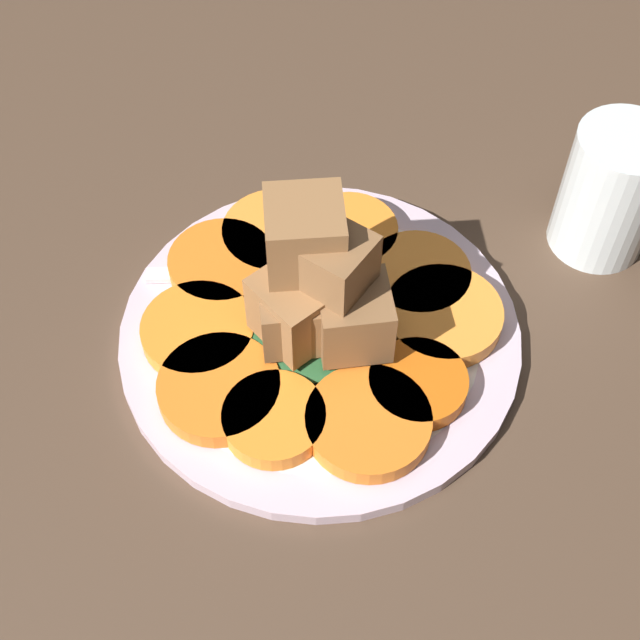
# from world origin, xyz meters

# --- Properties ---
(table_slab) EXTENTS (1.20, 1.20, 0.02)m
(table_slab) POSITION_xyz_m (0.00, 0.00, 0.01)
(table_slab) COLOR #4C3828
(table_slab) RESTS_ON ground
(plate) EXTENTS (0.26, 0.26, 0.01)m
(plate) POSITION_xyz_m (0.00, 0.00, 0.03)
(plate) COLOR silver
(plate) RESTS_ON table_slab
(carrot_slice_0) EXTENTS (0.08, 0.08, 0.01)m
(carrot_slice_0) POSITION_xyz_m (0.00, 0.08, 0.04)
(carrot_slice_0) COLOR orange
(carrot_slice_0) RESTS_ON plate
(carrot_slice_1) EXTENTS (0.06, 0.06, 0.01)m
(carrot_slice_1) POSITION_xyz_m (-0.04, 0.07, 0.04)
(carrot_slice_1) COLOR #D35E12
(carrot_slice_1) RESTS_ON plate
(carrot_slice_2) EXTENTS (0.08, 0.08, 0.01)m
(carrot_slice_2) POSITION_xyz_m (-0.08, 0.02, 0.04)
(carrot_slice_2) COLOR orange
(carrot_slice_2) RESTS_ON plate
(carrot_slice_3) EXTENTS (0.07, 0.07, 0.01)m
(carrot_slice_3) POSITION_xyz_m (-0.08, -0.01, 0.04)
(carrot_slice_3) COLOR orange
(carrot_slice_3) RESTS_ON plate
(carrot_slice_4) EXTENTS (0.07, 0.07, 0.01)m
(carrot_slice_4) POSITION_xyz_m (-0.05, -0.07, 0.04)
(carrot_slice_4) COLOR orange
(carrot_slice_4) RESTS_ON plate
(carrot_slice_5) EXTENTS (0.08, 0.08, 0.01)m
(carrot_slice_5) POSITION_xyz_m (-0.00, -0.08, 0.04)
(carrot_slice_5) COLOR orange
(carrot_slice_5) RESTS_ON plate
(carrot_slice_6) EXTENTS (0.07, 0.07, 0.01)m
(carrot_slice_6) POSITION_xyz_m (0.04, -0.07, 0.04)
(carrot_slice_6) COLOR orange
(carrot_slice_6) RESTS_ON plate
(carrot_slice_7) EXTENTS (0.07, 0.07, 0.01)m
(carrot_slice_7) POSITION_xyz_m (0.08, -0.02, 0.04)
(carrot_slice_7) COLOR orange
(carrot_slice_7) RESTS_ON plate
(carrot_slice_8) EXTENTS (0.08, 0.08, 0.01)m
(carrot_slice_8) POSITION_xyz_m (0.08, 0.02, 0.04)
(carrot_slice_8) COLOR orange
(carrot_slice_8) RESTS_ON plate
(carrot_slice_9) EXTENTS (0.06, 0.06, 0.01)m
(carrot_slice_9) POSITION_xyz_m (0.05, 0.06, 0.04)
(carrot_slice_9) COLOR orange
(carrot_slice_9) RESTS_ON plate
(center_pile) EXTENTS (0.10, 0.10, 0.11)m
(center_pile) POSITION_xyz_m (0.00, 0.00, 0.07)
(center_pile) COLOR #235128
(center_pile) RESTS_ON plate
(fork) EXTENTS (0.19, 0.08, 0.00)m
(fork) POSITION_xyz_m (-0.00, -0.05, 0.03)
(fork) COLOR silver
(fork) RESTS_ON plate
(water_glass) EXTENTS (0.07, 0.07, 0.10)m
(water_glass) POSITION_xyz_m (-0.22, -0.01, 0.07)
(water_glass) COLOR silver
(water_glass) RESTS_ON table_slab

